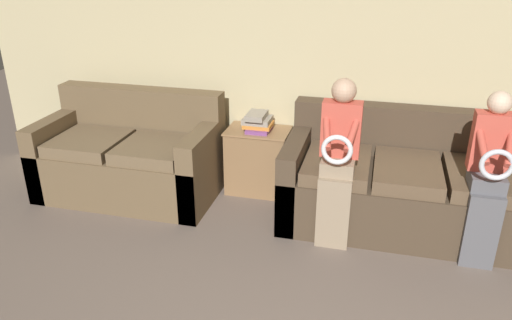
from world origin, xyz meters
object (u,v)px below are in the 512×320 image
child_right_seated (489,172)px  side_shelf (258,160)px  book_stack (258,122)px  couch_main (404,186)px  couch_side (131,159)px  child_left_seated (338,155)px

child_right_seated → side_shelf: (-1.87, 0.67, -0.39)m
side_shelf → book_stack: size_ratio=2.25×
side_shelf → book_stack: (-0.00, -0.00, 0.38)m
child_right_seated → book_stack: 1.99m
couch_main → child_right_seated: size_ratio=1.56×
child_right_seated → side_shelf: size_ratio=2.06×
couch_side → side_shelf: (1.15, 0.33, -0.03)m
couch_main → side_shelf: bearing=169.0°
couch_main → couch_side: couch_side is taller
couch_side → child_left_seated: bearing=-9.9°
couch_main → child_left_seated: size_ratio=1.54×
couch_side → couch_main: bearing=1.6°
couch_side → child_right_seated: size_ratio=1.27×
child_left_seated → side_shelf: child_left_seated is taller
child_left_seated → couch_main: bearing=37.7°
side_shelf → book_stack: book_stack is taller
couch_side → book_stack: bearing=15.9°
child_right_seated → book_stack: size_ratio=4.63×
couch_main → child_left_seated: child_left_seated is taller
child_right_seated → side_shelf: bearing=160.1°
couch_main → child_left_seated: bearing=-142.3°
couch_side → child_left_seated: (1.95, -0.34, 0.38)m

